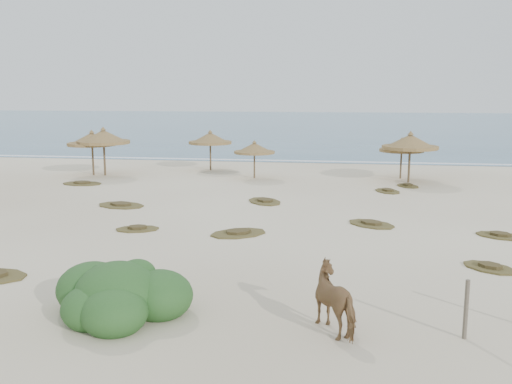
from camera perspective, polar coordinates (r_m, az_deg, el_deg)
ground at (r=19.10m, az=-1.17°, el=-6.46°), size 160.00×160.00×0.00m
ocean at (r=93.25m, az=6.65°, el=6.75°), size 200.00×100.00×0.01m
foam_line at (r=44.49m, az=4.47°, el=3.09°), size 70.00×0.60×0.01m
palapa_0 at (r=38.41m, az=-16.09°, el=5.04°), size 3.94×3.94×2.95m
palapa_1 at (r=38.00m, az=-15.01°, el=5.28°), size 3.81×3.81×3.16m
palapa_2 at (r=39.39m, az=-4.60°, el=5.32°), size 3.29×3.29×2.78m
palapa_3 at (r=35.60m, az=-0.16°, el=4.35°), size 2.71×2.71×2.39m
palapa_4 at (r=36.58m, az=14.37°, el=4.44°), size 3.54×3.54×2.59m
palapa_5 at (r=35.04m, az=15.17°, el=4.80°), size 4.23×4.23×3.09m
horse at (r=13.38m, az=8.25°, el=-10.56°), size 1.68×1.94×1.51m
fence_post_near at (r=13.68m, az=20.27°, el=-10.96°), size 0.12×0.12×1.37m
bush at (r=14.53m, az=-13.51°, el=-10.05°), size 3.51×3.09×1.57m
scrub_1 at (r=27.97m, az=-13.36°, el=-1.27°), size 2.76×2.19×0.16m
scrub_2 at (r=23.11m, az=-11.78°, el=-3.60°), size 1.95×1.52×0.16m
scrub_3 at (r=23.91m, az=11.45°, el=-3.13°), size 2.48×2.37×0.16m
scrub_4 at (r=23.48m, az=23.20°, el=-4.00°), size 2.09×1.82×0.16m
scrub_6 at (r=35.06m, az=-17.00°, el=0.84°), size 2.50×1.73×0.16m
scrub_7 at (r=31.83m, az=13.02°, el=0.12°), size 1.79×2.12×0.16m
scrub_9 at (r=21.96m, az=-1.77°, el=-4.10°), size 2.70×2.50×0.16m
scrub_10 at (r=33.83m, az=14.94°, el=0.62°), size 1.64×1.92×0.16m
scrub_12 at (r=19.24m, az=22.34°, el=-6.96°), size 2.01×1.96×0.16m
scrub_13 at (r=28.15m, az=0.87°, el=-0.92°), size 2.39×2.67×0.16m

